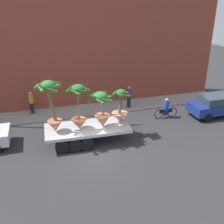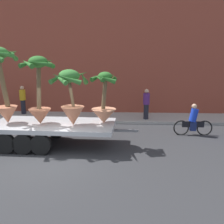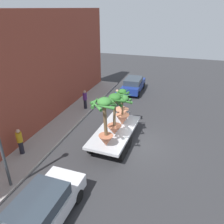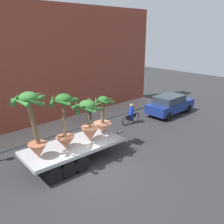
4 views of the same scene
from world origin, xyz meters
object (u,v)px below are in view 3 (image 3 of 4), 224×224
Objects in this scene: flatbed_trailer at (114,135)px; pedestrian_far_left at (20,141)px; parked_car at (134,85)px; trailing_car at (42,209)px; cyclist at (117,98)px; potted_palm_rear at (122,110)px; pedestrian_near_gate at (85,99)px; potted_palm_front at (122,106)px; potted_palm_extra at (105,121)px; potted_palm_middle at (115,115)px.

flatbed_trailer is 3.59× the size of pedestrian_far_left.
trailing_car is (-17.00, -0.11, 0.00)m from parked_car.
trailing_car is (-13.09, -0.77, 0.16)m from cyclist.
potted_palm_rear is 1.32× the size of pedestrian_near_gate.
cyclist is at bearing -48.95° from pedestrian_near_gate.
potted_palm_front is 4.53m from pedestrian_near_gate.
flatbed_trailer is at bearing -173.91° from parked_car.
potted_palm_extra is at bearing -11.94° from trailing_car.
potted_palm_middle reaches higher than pedestrian_far_left.
cyclist is at bearing -19.27° from pedestrian_far_left.
pedestrian_far_left is (3.68, 4.06, 0.21)m from trailing_car.
cyclist is (4.10, 1.63, -1.11)m from potted_palm_front.
trailing_car is (-6.39, 1.12, -1.49)m from potted_palm_middle.
potted_palm_extra reaches higher than cyclist.
pedestrian_far_left reaches higher than cyclist.
flatbed_trailer is 2.60m from potted_palm_front.
potted_palm_middle is at bearing -174.32° from potted_palm_front.
cyclist is 3.14m from pedestrian_near_gate.
flatbed_trailer is 2.22× the size of potted_palm_middle.
potted_palm_rear reaches higher than trailing_car.
potted_palm_rear is at bearing -5.56° from potted_palm_middle.
parked_car is (10.61, 1.23, -1.49)m from potted_palm_middle.
potted_palm_rear is 2.90m from potted_palm_extra.
potted_palm_rear reaches higher than parked_car.
potted_palm_front reaches higher than pedestrian_far_left.
parked_car is at bearing -16.51° from pedestrian_far_left.
trailing_car is at bearing 170.08° from potted_palm_middle.
potted_palm_front is 7.28m from pedestrian_far_left.
potted_palm_rear is 1.35m from potted_palm_middle.
potted_palm_middle is 0.89× the size of potted_palm_extra.
flatbed_trailer is 6.69m from trailing_car.
trailing_car reaches higher than cyclist.
cyclist is (6.48, 1.77, -0.08)m from flatbed_trailer.
potted_palm_front is at bearing 16.91° from potted_palm_rear.
potted_palm_extra is (-4.11, -0.18, 0.88)m from potted_palm_front.
potted_palm_extra reaches higher than pedestrian_near_gate.
potted_palm_extra is at bearing -174.61° from parked_car.
potted_palm_rear is 0.51× the size of parked_car.
cyclist is at bearing 3.36° from trailing_car.
potted_palm_front is at bearing 3.35° from flatbed_trailer.
potted_palm_middle is (-0.22, -0.12, 1.57)m from flatbed_trailer.
cyclist reaches higher than flatbed_trailer.
pedestrian_near_gate is at bearing 15.78° from trailing_car.
cyclist is at bearing 20.55° from potted_palm_rear.
potted_palm_rear reaches higher than cyclist.
pedestrian_near_gate is (2.05, 3.98, -0.73)m from potted_palm_front.
flatbed_trailer is 10.44m from parked_car.
trailing_car is 2.67× the size of pedestrian_near_gate.
potted_palm_extra reaches higher than pedestrian_far_left.
potted_palm_middle is 0.61× the size of trailing_car.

